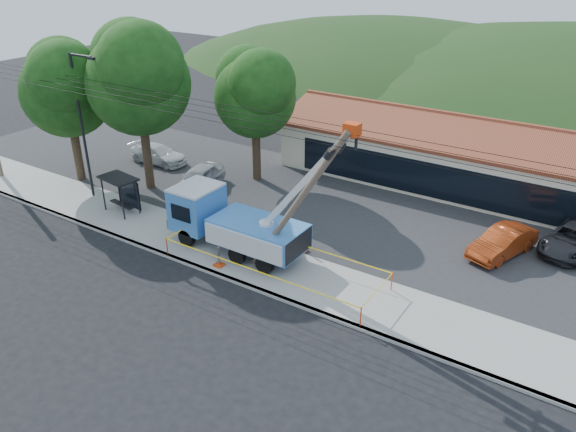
# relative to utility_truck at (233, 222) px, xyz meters

# --- Properties ---
(ground) EXTENTS (120.00, 120.00, 0.00)m
(ground) POSITION_rel_utility_truck_xyz_m (2.32, -4.47, -1.73)
(ground) COLOR black
(ground) RESTS_ON ground
(curb) EXTENTS (60.00, 0.25, 0.15)m
(curb) POSITION_rel_utility_truck_xyz_m (2.32, -2.37, -1.66)
(curb) COLOR #AEAAA3
(curb) RESTS_ON ground
(sidewalk) EXTENTS (60.00, 4.00, 0.15)m
(sidewalk) POSITION_rel_utility_truck_xyz_m (2.32, -0.47, -1.66)
(sidewalk) COLOR #AEAAA3
(sidewalk) RESTS_ON ground
(parking_lot) EXTENTS (60.00, 12.00, 0.10)m
(parking_lot) POSITION_rel_utility_truck_xyz_m (2.32, 7.53, -1.68)
(parking_lot) COLOR #28282B
(parking_lot) RESTS_ON ground
(strip_mall) EXTENTS (22.50, 8.53, 4.67)m
(strip_mall) POSITION_rel_utility_truck_xyz_m (6.32, 15.51, 0.15)
(strip_mall) COLOR beige
(strip_mall) RESTS_ON ground
(streetlight) EXTENTS (2.13, 0.22, 9.00)m
(streetlight) POSITION_rel_utility_truck_xyz_m (-11.46, 0.53, 3.57)
(streetlight) COLOR black
(streetlight) RESTS_ON ground
(tree_west_near) EXTENTS (7.56, 6.72, 10.80)m
(tree_west_near) POSITION_rel_utility_truck_xyz_m (-9.68, 3.53, 5.79)
(tree_west_near) COLOR #332316
(tree_west_near) RESTS_ON ground
(tree_west_far) EXTENTS (6.84, 6.08, 9.48)m
(tree_west_far) POSITION_rel_utility_truck_xyz_m (-14.68, 2.03, 4.81)
(tree_west_far) COLOR #332316
(tree_west_far) RESTS_ON ground
(tree_lot) EXTENTS (6.30, 5.60, 8.94)m
(tree_lot) POSITION_rel_utility_truck_xyz_m (-4.68, 8.53, 4.48)
(tree_lot) COLOR #332316
(tree_lot) RESTS_ON ground
(hill_west) EXTENTS (78.40, 56.00, 28.00)m
(hill_west) POSITION_rel_utility_truck_xyz_m (-12.68, 50.53, -1.73)
(hill_west) COLOR #1C3D16
(hill_west) RESTS_ON ground
(power_lines) EXTENTS (60.00, 1.42, 8.00)m
(power_lines) POSITION_rel_utility_truck_xyz_m (-16.13, -0.66, 2.85)
(power_lines) COLOR brown
(power_lines) RESTS_ON ground
(utility_truck) EXTENTS (10.47, 4.02, 7.93)m
(utility_truck) POSITION_rel_utility_truck_xyz_m (0.00, 0.00, 0.00)
(utility_truck) COLOR black
(utility_truck) RESTS_ON ground
(leaning_pole) EXTENTS (5.12, 1.68, 7.84)m
(leaning_pole) POSITION_rel_utility_truck_xyz_m (4.39, -0.53, 2.66)
(leaning_pole) COLOR brown
(leaning_pole) RESTS_ON ground
(bus_shelter) EXTENTS (2.46, 1.71, 2.21)m
(bus_shelter) POSITION_rel_utility_truck_xyz_m (-8.31, 0.06, 0.02)
(bus_shelter) COLOR black
(bus_shelter) RESTS_ON ground
(caution_tape) EXTENTS (11.06, 3.27, 0.94)m
(caution_tape) POSITION_rel_utility_truck_xyz_m (2.95, -0.71, -0.87)
(caution_tape) COLOR #E93B0C
(caution_tape) RESTS_ON ground
(car_silver) EXTENTS (2.58, 4.75, 1.53)m
(car_silver) POSITION_rel_utility_truck_xyz_m (-6.72, 4.99, -1.73)
(car_silver) COLOR #ACAFB3
(car_silver) RESTS_ON ground
(car_red) EXTENTS (2.83, 4.55, 1.42)m
(car_red) POSITION_rel_utility_truck_xyz_m (11.87, 7.06, -1.73)
(car_red) COLOR #952F0E
(car_red) RESTS_ON ground
(car_white) EXTENTS (4.53, 1.95, 1.30)m
(car_white) POSITION_rel_utility_truck_xyz_m (-12.43, 7.10, -1.73)
(car_white) COLOR silver
(car_white) RESTS_ON ground
(car_dark) EXTENTS (3.23, 5.22, 1.35)m
(car_dark) POSITION_rel_utility_truck_xyz_m (14.85, 9.47, -1.73)
(car_dark) COLOR black
(car_dark) RESTS_ON ground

